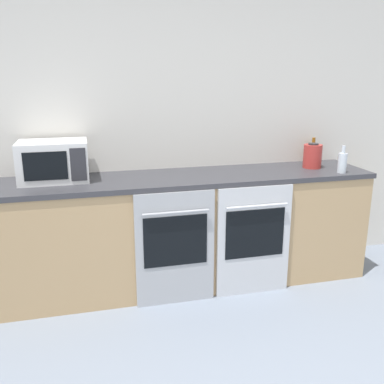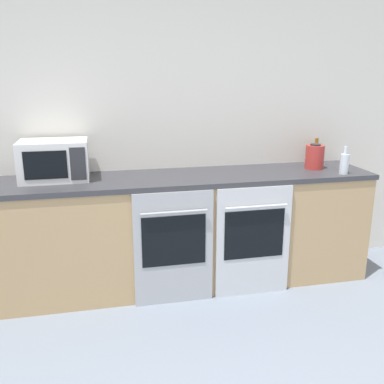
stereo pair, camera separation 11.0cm
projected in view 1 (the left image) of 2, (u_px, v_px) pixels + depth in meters
The scene contains 8 objects.
wall_back at pixel (170, 126), 3.64m from camera, with size 10.00×0.06×2.60m.
counter_back at pixel (180, 231), 3.55m from camera, with size 3.19×0.63×0.94m.
oven_left at pixel (175, 248), 3.23m from camera, with size 0.61×0.06×0.90m.
oven_right at pixel (254, 240), 3.38m from camera, with size 0.61×0.06×0.90m.
microwave at pixel (54, 161), 3.24m from camera, with size 0.51×0.36×0.30m.
bottle_amber at pixel (313, 153), 3.94m from camera, with size 0.07×0.07×0.23m.
bottle_clear at pixel (342, 162), 3.52m from camera, with size 0.07×0.07×0.23m.
kettle at pixel (312, 156), 3.70m from camera, with size 0.16×0.16×0.21m.
Camera 1 is at (-0.72, -1.10, 1.73)m, focal length 40.00 mm.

